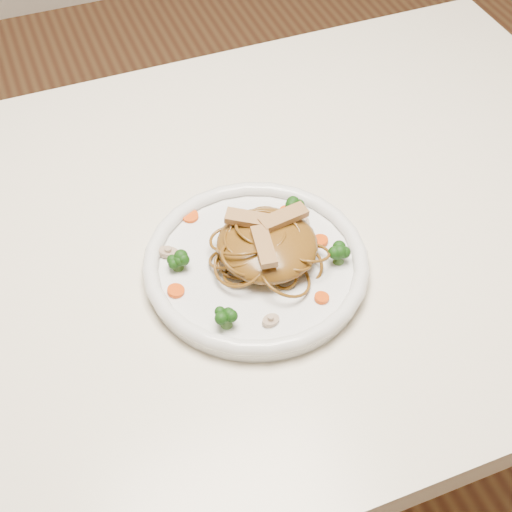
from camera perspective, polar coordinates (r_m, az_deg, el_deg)
name	(u,v)px	position (r m, az deg, el deg)	size (l,w,h in m)	color
ground	(247,480)	(1.60, -0.66, -16.82)	(4.00, 4.00, 0.00)	brown
table	(243,277)	(1.05, -0.97, -1.66)	(1.20, 0.80, 0.75)	beige
plate	(256,268)	(0.92, 0.00, -0.91)	(0.28, 0.28, 0.02)	white
noodle_mound	(267,245)	(0.91, 0.86, 0.88)	(0.13, 0.13, 0.04)	brown
chicken_a	(284,217)	(0.91, 2.13, 2.99)	(0.06, 0.02, 0.01)	tan
chicken_b	(251,219)	(0.91, -0.38, 2.84)	(0.06, 0.02, 0.01)	tan
chicken_c	(264,246)	(0.87, 0.62, 0.75)	(0.06, 0.02, 0.01)	tan
broccoli_0	(295,206)	(0.96, 3.04, 3.84)	(0.03, 0.03, 0.03)	#14430E
broccoli_1	(177,260)	(0.90, -6.05, -0.32)	(0.02, 0.02, 0.03)	#14430E
broccoli_2	(226,316)	(0.84, -2.30, -4.65)	(0.03, 0.03, 0.03)	#14430E
broccoli_3	(339,253)	(0.91, 6.41, 0.23)	(0.03, 0.03, 0.03)	#14430E
carrot_0	(288,211)	(0.97, 2.46, 3.45)	(0.02, 0.02, 0.01)	#ED5708
carrot_1	(176,291)	(0.89, -6.17, -2.67)	(0.02, 0.02, 0.01)	#ED5708
carrot_2	(320,241)	(0.94, 4.93, 1.18)	(0.02, 0.02, 0.01)	#ED5708
carrot_3	(190,216)	(0.97, -5.06, 3.05)	(0.02, 0.02, 0.01)	#ED5708
carrot_4	(322,298)	(0.88, 5.06, -3.21)	(0.02, 0.02, 0.01)	#ED5708
mushroom_0	(271,321)	(0.86, 1.13, -4.98)	(0.02, 0.02, 0.01)	beige
mushroom_1	(304,223)	(0.96, 3.69, 2.52)	(0.02, 0.02, 0.01)	beige
mushroom_2	(168,252)	(0.93, -6.75, 0.27)	(0.03, 0.03, 0.01)	beige
mushroom_3	(270,213)	(0.97, 1.11, 3.35)	(0.02, 0.02, 0.01)	beige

